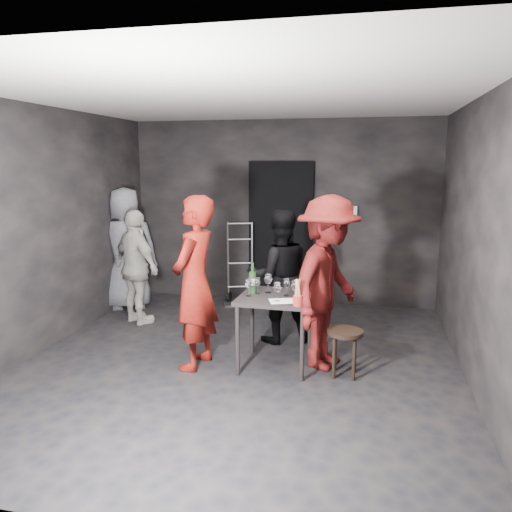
% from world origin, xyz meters
% --- Properties ---
extents(floor, '(4.50, 5.00, 0.02)m').
position_xyz_m(floor, '(0.00, 0.00, 0.00)').
color(floor, black).
rests_on(floor, ground).
extents(ceiling, '(4.50, 5.00, 0.02)m').
position_xyz_m(ceiling, '(0.00, 0.00, 2.70)').
color(ceiling, silver).
rests_on(ceiling, ground).
extents(wall_back, '(4.50, 0.04, 2.70)m').
position_xyz_m(wall_back, '(0.00, 2.50, 1.35)').
color(wall_back, black).
rests_on(wall_back, ground).
extents(wall_front, '(4.50, 0.04, 2.70)m').
position_xyz_m(wall_front, '(0.00, -2.50, 1.35)').
color(wall_front, black).
rests_on(wall_front, ground).
extents(wall_left, '(0.04, 5.00, 2.70)m').
position_xyz_m(wall_left, '(-2.25, 0.00, 1.35)').
color(wall_left, black).
rests_on(wall_left, ground).
extents(wall_right, '(0.04, 5.00, 2.70)m').
position_xyz_m(wall_right, '(2.25, 0.00, 1.35)').
color(wall_right, black).
rests_on(wall_right, ground).
extents(doorway, '(0.95, 0.10, 2.10)m').
position_xyz_m(doorway, '(0.00, 2.44, 1.05)').
color(doorway, black).
rests_on(doorway, ground).
extents(wallbox_upper, '(0.12, 0.06, 0.12)m').
position_xyz_m(wallbox_upper, '(0.85, 2.45, 1.45)').
color(wallbox_upper, '#B7B7B2').
rests_on(wallbox_upper, wall_back).
extents(wallbox_lower, '(0.10, 0.06, 0.14)m').
position_xyz_m(wallbox_lower, '(1.05, 2.45, 1.40)').
color(wallbox_lower, '#B7B7B2').
rests_on(wallbox_lower, wall_back).
extents(hand_truck, '(0.41, 0.34, 1.22)m').
position_xyz_m(hand_truck, '(-0.57, 2.18, 0.22)').
color(hand_truck, '#B2B2B7').
rests_on(hand_truck, floor).
extents(tasting_table, '(0.72, 0.72, 0.75)m').
position_xyz_m(tasting_table, '(0.37, 0.03, 0.65)').
color(tasting_table, black).
rests_on(tasting_table, floor).
extents(stool, '(0.35, 0.35, 0.47)m').
position_xyz_m(stool, '(1.08, -0.07, 0.38)').
color(stool, black).
rests_on(stool, floor).
extents(server_red, '(0.58, 0.81, 2.08)m').
position_xyz_m(server_red, '(-0.43, -0.15, 1.04)').
color(server_red, maroon).
rests_on(server_red, floor).
extents(woman_black, '(0.89, 0.69, 1.62)m').
position_xyz_m(woman_black, '(0.28, 0.78, 0.81)').
color(woman_black, black).
rests_on(woman_black, floor).
extents(man_maroon, '(1.04, 1.48, 2.09)m').
position_xyz_m(man_maroon, '(0.88, 0.15, 1.04)').
color(man_maroon, '#58110F').
rests_on(man_maroon, floor).
extents(bystander_cream, '(0.96, 0.81, 1.49)m').
position_xyz_m(bystander_cream, '(-1.65, 1.02, 0.75)').
color(bystander_cream, beige).
rests_on(bystander_cream, floor).
extents(bystander_grey, '(1.13, 0.90, 2.03)m').
position_xyz_m(bystander_grey, '(-2.09, 1.63, 1.02)').
color(bystander_grey, slate).
rests_on(bystander_grey, floor).
extents(tasting_mat, '(0.33, 0.27, 0.00)m').
position_xyz_m(tasting_mat, '(0.49, -0.15, 0.75)').
color(tasting_mat, white).
rests_on(tasting_mat, tasting_table).
extents(wine_glass_a, '(0.09, 0.09, 0.19)m').
position_xyz_m(wine_glass_a, '(0.11, -0.04, 0.85)').
color(wine_glass_a, white).
rests_on(wine_glass_a, tasting_table).
extents(wine_glass_b, '(0.08, 0.08, 0.19)m').
position_xyz_m(wine_glass_b, '(0.17, 0.06, 0.84)').
color(wine_glass_b, white).
rests_on(wine_glass_b, tasting_table).
extents(wine_glass_c, '(0.09, 0.09, 0.22)m').
position_xyz_m(wine_glass_c, '(0.27, 0.13, 0.86)').
color(wine_glass_c, white).
rests_on(wine_glass_c, tasting_table).
extents(wine_glass_d, '(0.09, 0.09, 0.21)m').
position_xyz_m(wine_glass_d, '(0.42, -0.17, 0.85)').
color(wine_glass_d, white).
rests_on(wine_glass_d, tasting_table).
extents(wine_glass_e, '(0.09, 0.09, 0.22)m').
position_xyz_m(wine_glass_e, '(0.58, -0.09, 0.86)').
color(wine_glass_e, white).
rests_on(wine_glass_e, tasting_table).
extents(wine_glass_f, '(0.08, 0.08, 0.19)m').
position_xyz_m(wine_glass_f, '(0.48, 0.05, 0.85)').
color(wine_glass_f, white).
rests_on(wine_glass_f, tasting_table).
extents(wine_bottle, '(0.08, 0.08, 0.32)m').
position_xyz_m(wine_bottle, '(0.12, 0.07, 0.87)').
color(wine_bottle, '#183117').
rests_on(wine_bottle, tasting_table).
extents(breadstick_cup, '(0.09, 0.09, 0.27)m').
position_xyz_m(breadstick_cup, '(0.64, -0.28, 0.87)').
color(breadstick_cup, '#AC2923').
rests_on(breadstick_cup, tasting_table).
extents(reserved_card, '(0.09, 0.13, 0.09)m').
position_xyz_m(reserved_card, '(0.62, 0.01, 0.80)').
color(reserved_card, white).
rests_on(reserved_card, tasting_table).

